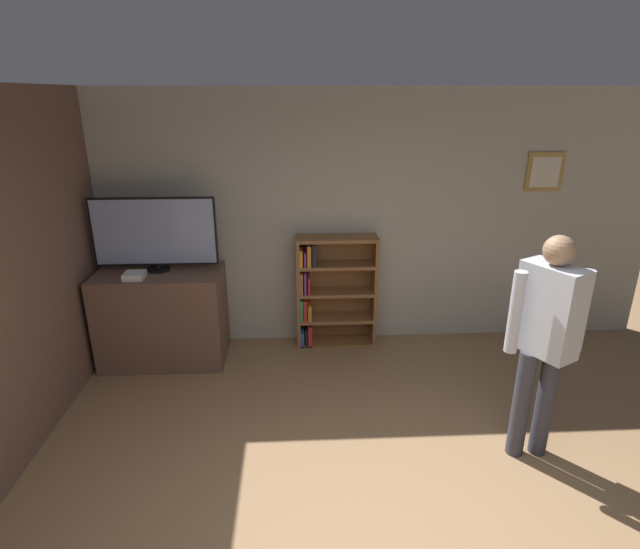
{
  "coord_description": "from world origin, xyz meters",
  "views": [
    {
      "loc": [
        -0.43,
        -1.96,
        2.63
      ],
      "look_at": [
        -0.23,
        1.87,
        1.23
      ],
      "focal_mm": 28.0,
      "sensor_mm": 36.0,
      "label": 1
    }
  ],
  "objects_px": {
    "game_console": "(134,276)",
    "person": "(545,332)",
    "bookshelf": "(330,291)",
    "television": "(155,233)"
  },
  "relations": [
    {
      "from": "television",
      "to": "person",
      "type": "bearing_deg",
      "value": -28.15
    },
    {
      "from": "game_console",
      "to": "person",
      "type": "bearing_deg",
      "value": -23.64
    },
    {
      "from": "television",
      "to": "bookshelf",
      "type": "relative_size",
      "value": 0.97
    },
    {
      "from": "game_console",
      "to": "person",
      "type": "distance_m",
      "value": 3.6
    },
    {
      "from": "bookshelf",
      "to": "person",
      "type": "bearing_deg",
      "value": -53.46
    },
    {
      "from": "television",
      "to": "person",
      "type": "relative_size",
      "value": 0.69
    },
    {
      "from": "bookshelf",
      "to": "person",
      "type": "relative_size",
      "value": 0.7
    },
    {
      "from": "bookshelf",
      "to": "person",
      "type": "distance_m",
      "value": 2.38
    },
    {
      "from": "bookshelf",
      "to": "game_console",
      "type": "bearing_deg",
      "value": -166.86
    },
    {
      "from": "bookshelf",
      "to": "person",
      "type": "height_order",
      "value": "person"
    }
  ]
}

